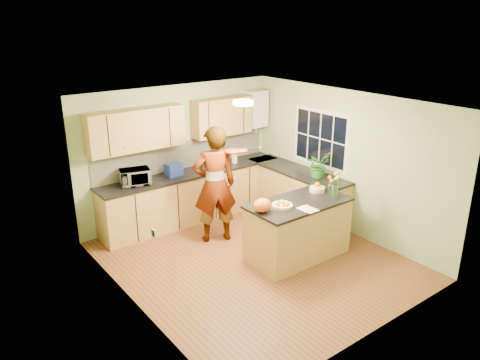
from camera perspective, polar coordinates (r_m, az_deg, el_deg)
floor at (r=7.51m, az=1.75°, el=-9.76°), size 4.50×4.50×0.00m
ceiling at (r=6.65m, az=1.97°, el=9.37°), size 4.00×4.50×0.02m
wall_back at (r=8.75m, az=-7.44°, el=3.33°), size 4.00×0.02×2.50m
wall_front at (r=5.56m, az=16.68°, el=-7.22°), size 4.00×0.02×2.50m
wall_left at (r=6.02m, az=-13.20°, el=-4.78°), size 0.02×4.50×2.50m
wall_right at (r=8.32m, az=12.65°, el=2.14°), size 0.02×4.50×2.50m
back_counter at (r=8.81m, az=-5.68°, el=-1.86°), size 3.64×0.62×0.94m
right_counter at (r=8.91m, az=6.89°, el=-1.65°), size 0.62×2.24×0.94m
splashback at (r=8.80m, az=-6.82°, el=3.11°), size 3.60×0.02×0.52m
upper_cabinets at (r=8.38m, az=-8.08°, el=6.80°), size 3.20×0.34×0.70m
boiler at (r=9.41m, az=1.97°, el=8.68°), size 0.40×0.30×0.86m
window_right at (r=8.61m, az=9.75°, el=5.01°), size 0.01×1.30×1.05m
light_switch at (r=5.50m, az=-10.48°, el=-6.38°), size 0.02×0.09×0.09m
ceiling_lamp at (r=6.89m, az=0.38°, el=9.41°), size 0.30×0.30×0.07m
peninsula_island at (r=7.48m, az=7.06°, el=-5.97°), size 1.64×0.84×0.94m
fruit_dish at (r=7.05m, az=5.17°, el=-2.96°), size 0.31×0.31×0.11m
orange_bowl at (r=7.73m, az=9.39°, el=-0.93°), size 0.25×0.25×0.15m
flower_vase at (r=7.48m, az=11.57°, el=0.13°), size 0.24×0.24×0.45m
orange_bag at (r=6.84m, az=2.73°, el=-3.08°), size 0.28×0.24×0.20m
papers at (r=7.02m, az=8.32°, el=-3.52°), size 0.20×0.27×0.01m
violinist at (r=7.77m, az=-3.11°, el=-0.60°), size 0.85×0.71×2.00m
violin at (r=7.52m, az=-0.98°, el=3.55°), size 0.66×0.57×0.16m
microwave at (r=8.10m, az=-12.69°, el=0.36°), size 0.56×0.45×0.27m
blue_box at (r=8.43m, az=-8.07°, el=1.27°), size 0.30×0.23×0.23m
kettle at (r=8.74m, az=-4.03°, el=2.24°), size 0.18×0.18×0.34m
jar_cream at (r=8.98m, az=-2.00°, el=2.38°), size 0.11×0.11×0.16m
jar_white at (r=9.09m, az=-0.67°, el=2.62°), size 0.14×0.14×0.17m
potted_plant at (r=8.34m, az=9.51°, el=1.87°), size 0.47×0.42×0.48m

